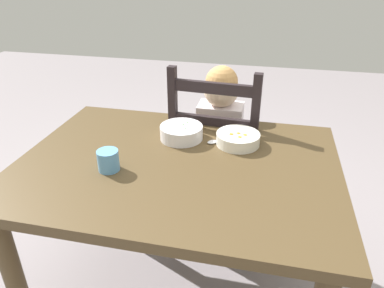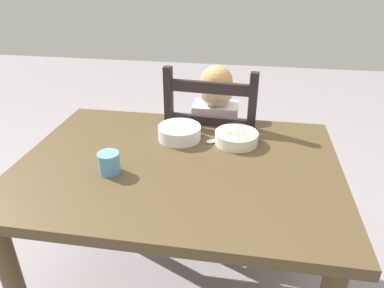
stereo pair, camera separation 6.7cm
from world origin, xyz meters
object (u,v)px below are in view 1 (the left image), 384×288
Objects in this scene: dining_chair at (217,159)px; spoon at (216,141)px; dining_table at (178,184)px; bowl_of_carrots at (238,138)px; child_figure at (219,131)px; drinking_cup at (108,160)px; bowl_of_peas at (181,132)px.

dining_chair is 0.40m from spoon.
bowl_of_carrots is at bearing 42.43° from dining_table.
child_figure is 0.31m from spoon.
child_figure is (0.09, 0.48, 0.02)m from dining_table.
spoon is 0.46m from drinking_cup.
drinking_cup reaches higher than bowl_of_peas.
dining_table is 0.52m from dining_chair.
child_figure reaches higher than bowl_of_carrots.
bowl_of_peas is (-0.03, 0.19, 0.14)m from dining_table.
child_figure is at bearing 112.18° from bowl_of_carrots.
dining_table is at bearing -100.35° from child_figure.
bowl_of_carrots is at bearing -0.02° from bowl_of_peas.
dining_chair is at bearing 62.46° from drinking_cup.
dining_table is at bearing 26.01° from drinking_cup.
bowl_of_carrots is at bearing -67.40° from dining_chair.
child_figure is at bearing -40.44° from dining_chair.
bowl_of_carrots is at bearing -67.82° from child_figure.
bowl_of_peas is at bearing -179.86° from spoon.
dining_chair reaches higher than child_figure.
child_figure reaches higher than bowl_of_peas.
child_figure is 0.34m from bowl_of_peas.
spoon is at bearing -83.28° from dining_chair.
child_figure is 5.33× the size of bowl_of_carrots.
dining_table is 6.76× the size of bowl_of_carrots.
drinking_cup is at bearing -117.54° from dining_chair.
bowl_of_peas reaches higher than dining_table.
bowl_of_peas is at bearing 56.95° from drinking_cup.
bowl_of_carrots reaches higher than spoon.
bowl_of_peas is 1.01× the size of bowl_of_carrots.
dining_chair is at bearing 112.60° from bowl_of_carrots.
bowl_of_peas is 0.15m from spoon.
drinking_cup is (-0.20, -0.30, 0.01)m from bowl_of_peas.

